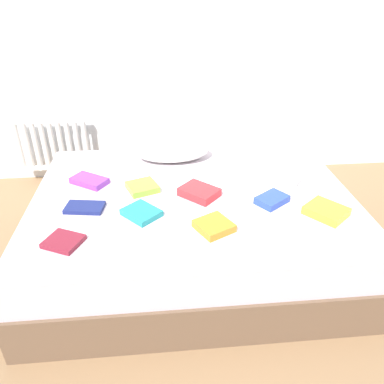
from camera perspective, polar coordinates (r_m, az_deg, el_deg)
The scene contains 15 objects.
ground_plane at distance 2.63m, azimuth 0.10°, elevation -9.65°, with size 8.00×8.00×0.00m, color #93704C.
back_wall at distance 3.38m, azimuth -2.29°, elevation 25.30°, with size 6.00×0.10×2.80m, color silver.
bed at distance 2.48m, azimuth 0.11°, elevation -5.25°, with size 2.00×1.50×0.50m.
radiator at distance 3.60m, azimuth -20.39°, elevation 6.76°, with size 0.62×0.04×0.48m.
pillow at distance 2.76m, azimuth -3.06°, elevation 6.39°, with size 0.54×0.31×0.15m, color white.
textbook_blue at distance 2.28m, azimuth 12.04°, elevation -1.14°, with size 0.18×0.13×0.04m, color #2847B7.
textbook_white at distance 2.55m, azimuth 13.64°, elevation 1.88°, with size 0.21×0.13×0.03m, color white.
textbook_navy at distance 2.26m, azimuth -15.98°, elevation -2.26°, with size 0.22×0.13×0.02m, color navy.
textbook_orange at distance 2.01m, azimuth 3.35°, elevation -5.17°, with size 0.17×0.17×0.04m, color orange.
textbook_maroon at distance 2.02m, azimuth -18.93°, elevation -7.11°, with size 0.17×0.15×0.03m, color maroon.
textbook_red at distance 2.30m, azimuth 1.10°, elevation -0.02°, with size 0.22×0.17×0.05m, color red.
textbook_teal at distance 2.14m, azimuth -7.69°, elevation -3.13°, with size 0.20×0.16×0.03m, color teal.
textbook_lime at distance 2.39m, azimuth -7.57°, elevation 0.74°, with size 0.18×0.17×0.04m, color #8CC638.
textbook_yellow at distance 2.25m, azimuth 19.70°, elevation -2.74°, with size 0.21×0.18×0.05m, color yellow.
textbook_purple at distance 2.53m, azimuth -15.31°, elevation 1.65°, with size 0.23×0.13×0.04m, color purple.
Camera 1 is at (-0.19, -2.01, 1.68)m, focal length 35.13 mm.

